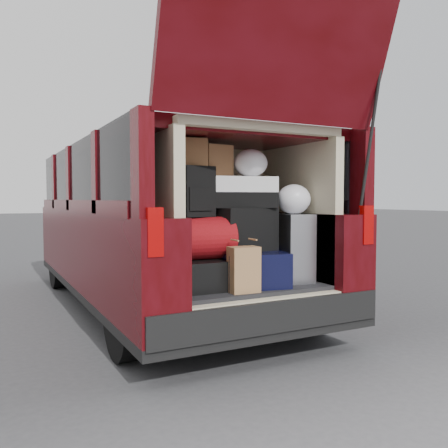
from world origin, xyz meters
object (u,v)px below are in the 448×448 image
(silver_roller, at_px, (293,247))
(backpack, at_px, (195,192))
(kraft_bag, at_px, (244,270))
(black_hardshell, at_px, (196,273))
(navy_hardshell, at_px, (248,267))
(twotone_duffel, at_px, (240,192))
(red_duffel, at_px, (200,238))
(black_soft_case, at_px, (245,229))

(silver_roller, xyz_separation_m, backpack, (-0.84, 0.06, 0.45))
(silver_roller, xyz_separation_m, kraft_bag, (-0.59, -0.23, -0.11))
(black_hardshell, xyz_separation_m, navy_hardshell, (0.43, -0.05, 0.02))
(black_hardshell, distance_m, twotone_duffel, 0.73)
(silver_roller, bearing_deg, backpack, -176.47)
(red_duffel, height_order, black_soft_case, black_soft_case)
(kraft_bag, bearing_deg, silver_roller, 24.33)
(navy_hardshell, bearing_deg, backpack, -172.30)
(black_hardshell, height_order, navy_hardshell, navy_hardshell)
(kraft_bag, bearing_deg, navy_hardshell, 57.47)
(navy_hardshell, distance_m, kraft_bag, 0.33)
(black_hardshell, bearing_deg, navy_hardshell, -5.60)
(black_hardshell, relative_size, twotone_duffel, 1.02)
(black_soft_case, bearing_deg, twotone_duffel, 111.20)
(black_hardshell, height_order, backpack, backpack)
(kraft_bag, xyz_separation_m, red_duffel, (-0.22, 0.27, 0.21))
(navy_hardshell, distance_m, twotone_duffel, 0.60)
(backpack, distance_m, twotone_duffel, 0.41)
(kraft_bag, relative_size, red_duffel, 0.68)
(black_soft_case, bearing_deg, red_duffel, 177.67)
(black_hardshell, height_order, silver_roller, silver_roller)
(silver_roller, relative_size, twotone_duffel, 1.01)
(black_soft_case, height_order, backpack, backpack)
(navy_hardshell, height_order, red_duffel, red_duffel)
(kraft_bag, relative_size, twotone_duffel, 0.61)
(black_hardshell, relative_size, backpack, 1.47)
(black_hardshell, distance_m, kraft_bag, 0.40)
(red_duffel, bearing_deg, kraft_bag, -45.66)
(black_hardshell, bearing_deg, twotone_duffel, 3.40)
(silver_roller, bearing_deg, kraft_bag, -150.94)
(silver_roller, distance_m, backpack, 0.96)
(navy_hardshell, bearing_deg, silver_roller, 5.39)
(silver_roller, distance_m, black_soft_case, 0.45)
(kraft_bag, bearing_deg, black_soft_case, 62.04)
(black_hardshell, distance_m, red_duffel, 0.27)
(backpack, relative_size, twotone_duffel, 0.69)
(red_duffel, bearing_deg, silver_roller, 1.83)
(red_duffel, relative_size, backpack, 1.29)
(red_duffel, relative_size, twotone_duffel, 0.90)
(black_hardshell, relative_size, black_soft_case, 1.18)
(silver_roller, xyz_separation_m, red_duffel, (-0.82, 0.03, 0.11))
(black_hardshell, xyz_separation_m, kraft_bag, (0.24, -0.32, 0.05))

